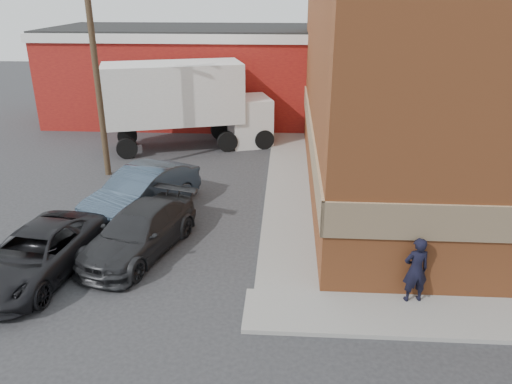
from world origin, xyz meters
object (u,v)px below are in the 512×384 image
(box_truck, at_px, (191,100))
(man, at_px, (416,270))
(sedan, at_px, (142,191))
(brick_building, at_px, (490,73))
(warehouse, at_px, (185,73))
(utility_pole, at_px, (96,67))
(suv_a, at_px, (36,254))
(suv_b, at_px, (139,231))

(box_truck, bearing_deg, man, -75.31)
(sedan, relative_size, box_truck, 0.55)
(man, relative_size, box_truck, 0.20)
(sedan, bearing_deg, brick_building, 41.10)
(warehouse, distance_m, man, 22.62)
(brick_building, bearing_deg, warehouse, 142.80)
(utility_pole, bearing_deg, suv_a, -84.14)
(suv_a, xyz_separation_m, box_truck, (2.20, 12.86, 1.82))
(sedan, xyz_separation_m, box_truck, (0.37, 8.28, 1.68))
(utility_pole, bearing_deg, warehouse, 82.23)
(suv_a, xyz_separation_m, suv_b, (2.57, 1.57, 0.01))
(utility_pole, height_order, man, utility_pole)
(utility_pole, xyz_separation_m, man, (11.42, -9.25, -3.71))
(brick_building, bearing_deg, suv_b, -151.12)
(brick_building, distance_m, man, 10.94)
(brick_building, height_order, suv_a, brick_building)
(brick_building, relative_size, box_truck, 1.98)
(utility_pole, bearing_deg, brick_building, -0.02)
(warehouse, height_order, man, warehouse)
(sedan, relative_size, suv_b, 1.03)
(suv_b, bearing_deg, suv_a, -131.66)
(sedan, bearing_deg, box_truck, 112.11)
(brick_building, height_order, utility_pole, brick_building)
(utility_pole, relative_size, man, 4.90)
(sedan, relative_size, suv_a, 1.01)
(brick_building, height_order, suv_b, brick_building)
(suv_a, bearing_deg, man, 4.20)
(suv_b, distance_m, box_truck, 11.43)
(sedan, distance_m, suv_b, 3.10)
(brick_building, relative_size, man, 9.93)
(sedan, height_order, suv_b, sedan)
(warehouse, bearing_deg, box_truck, -76.67)
(utility_pole, bearing_deg, box_truck, 54.81)
(utility_pole, distance_m, box_truck, 5.78)
(man, bearing_deg, warehouse, -74.51)
(utility_pole, xyz_separation_m, suv_a, (0.87, -8.50, -4.04))
(brick_building, xyz_separation_m, suv_a, (-15.12, -8.50, -3.98))
(man, relative_size, suv_a, 0.36)
(warehouse, relative_size, utility_pole, 1.81)
(box_truck, bearing_deg, suv_a, -116.54)
(man, height_order, suv_a, man)
(utility_pole, height_order, suv_b, utility_pole)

